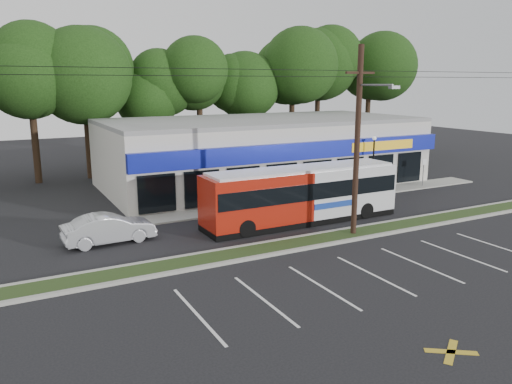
{
  "coord_description": "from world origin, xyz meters",
  "views": [
    {
      "loc": [
        -13.84,
        -19.51,
        8.13
      ],
      "look_at": [
        -0.87,
        5.0,
        2.01
      ],
      "focal_mm": 35.0,
      "sensor_mm": 36.0,
      "label": 1
    }
  ],
  "objects": [
    {
      "name": "lamp_post",
      "position": [
        11.0,
        8.8,
        2.67
      ],
      "size": [
        0.3,
        0.3,
        4.25
      ],
      "color": "black",
      "rests_on": "ground"
    },
    {
      "name": "car_dark",
      "position": [
        5.78,
        6.23,
        0.72
      ],
      "size": [
        4.49,
        2.48,
        1.45
      ],
      "primitive_type": "imported",
      "rotation": [
        0.0,
        0.0,
        1.76
      ],
      "color": "black",
      "rests_on": "ground"
    },
    {
      "name": "pedestrian_b",
      "position": [
        2.91,
        6.0,
        0.79
      ],
      "size": [
        0.77,
        0.6,
        1.58
      ],
      "primitive_type": "imported",
      "rotation": [
        0.0,
        0.0,
        3.15
      ],
      "color": "silver",
      "rests_on": "ground"
    },
    {
      "name": "ground",
      "position": [
        0.0,
        0.0,
        0.0
      ],
      "size": [
        120.0,
        120.0,
        0.0
      ],
      "primitive_type": "plane",
      "color": "black",
      "rests_on": "ground"
    },
    {
      "name": "curb_south",
      "position": [
        0.0,
        0.15,
        0.07
      ],
      "size": [
        40.0,
        0.25,
        0.14
      ],
      "primitive_type": "cube",
      "color": "#9E9E93",
      "rests_on": "ground"
    },
    {
      "name": "pedestrian_a",
      "position": [
        3.89,
        7.53,
        0.93
      ],
      "size": [
        0.75,
        0.57,
        1.86
      ],
      "primitive_type": "imported",
      "rotation": [
        0.0,
        0.0,
        3.34
      ],
      "color": "silver",
      "rests_on": "ground"
    },
    {
      "name": "tree_line",
      "position": [
        4.0,
        26.0,
        8.42
      ],
      "size": [
        46.76,
        6.76,
        11.83
      ],
      "color": "black",
      "rests_on": "ground"
    },
    {
      "name": "car_silver",
      "position": [
        -9.0,
        5.82,
        0.76
      ],
      "size": [
        4.7,
        1.83,
        1.52
      ],
      "primitive_type": "imported",
      "rotation": [
        0.0,
        0.0,
        1.62
      ],
      "color": "#B8BAC0",
      "rests_on": "ground"
    },
    {
      "name": "curb_north",
      "position": [
        0.0,
        1.85,
        0.07
      ],
      "size": [
        40.0,
        0.25,
        0.14
      ],
      "primitive_type": "cube",
      "color": "#9E9E93",
      "rests_on": "ground"
    },
    {
      "name": "utility_pole",
      "position": [
        2.83,
        0.93,
        5.41
      ],
      "size": [
        50.0,
        2.77,
        10.0
      ],
      "color": "black",
      "rests_on": "ground"
    },
    {
      "name": "metrobus",
      "position": [
        1.95,
        4.5,
        1.74
      ],
      "size": [
        12.24,
        2.64,
        3.29
      ],
      "rotation": [
        0.0,
        0.0,
        0.0
      ],
      "color": "#A11A0C",
      "rests_on": "ground"
    },
    {
      "name": "sign_post",
      "position": [
        16.0,
        8.57,
        1.56
      ],
      "size": [
        0.45,
        0.1,
        2.23
      ],
      "color": "#59595E",
      "rests_on": "ground"
    },
    {
      "name": "strip_mall",
      "position": [
        5.5,
        15.91,
        2.65
      ],
      "size": [
        25.0,
        12.55,
        5.3
      ],
      "color": "silver",
      "rests_on": "ground"
    },
    {
      "name": "sidewalk",
      "position": [
        5.0,
        9.0,
        0.05
      ],
      "size": [
        32.0,
        2.2,
        0.1
      ],
      "primitive_type": "cube",
      "color": "#9E9E93",
      "rests_on": "ground"
    },
    {
      "name": "grass_strip",
      "position": [
        0.0,
        1.0,
        0.06
      ],
      "size": [
        40.0,
        1.6,
        0.12
      ],
      "primitive_type": "cube",
      "color": "#293817",
      "rests_on": "ground"
    }
  ]
}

